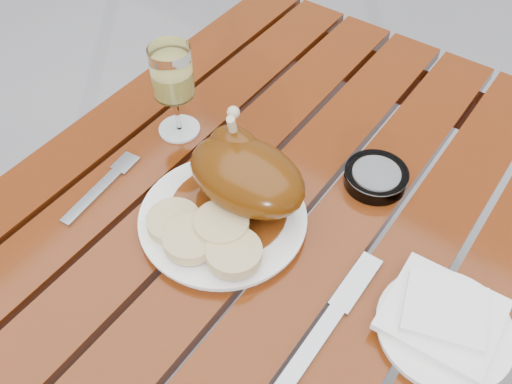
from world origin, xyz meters
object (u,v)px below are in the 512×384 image
ashtray (376,177)px  side_plate (444,329)px  wine_glass (174,92)px  dinner_plate (223,219)px  table (253,334)px

ashtray → side_plate: bearing=-42.9°
side_plate → wine_glass: bearing=170.0°
dinner_plate → side_plate: 0.36m
dinner_plate → wine_glass: wine_glass is taller
wine_glass → ashtray: (0.35, 0.09, -0.07)m
table → dinner_plate: (-0.04, -0.03, 0.38)m
dinner_plate → ashtray: ashtray is taller
table → dinner_plate: size_ratio=4.61×
wine_glass → ashtray: size_ratio=1.66×
dinner_plate → side_plate: (0.35, 0.02, -0.00)m
side_plate → ashtray: ashtray is taller
table → side_plate: side_plate is taller
table → side_plate: size_ratio=6.57×
wine_glass → dinner_plate: bearing=-32.1°
dinner_plate → side_plate: dinner_plate is taller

